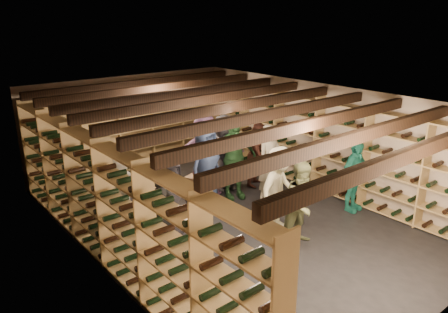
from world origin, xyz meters
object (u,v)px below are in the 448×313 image
at_px(person_6, 206,167).
at_px(person_12, 225,152).
at_px(crate_loose, 211,166).
at_px(person_1, 161,215).
at_px(person_8, 259,154).
at_px(crate_stack_left, 197,186).
at_px(person_11, 205,155).
at_px(person_7, 270,164).
at_px(crate_stack_right, 163,196).
at_px(person_0, 170,199).
at_px(person_4, 354,176).
at_px(person_9, 121,190).
at_px(person_3, 279,188).
at_px(person_2, 302,203).
at_px(person_10, 233,158).

bearing_deg(person_6, person_12, 13.73).
relative_size(crate_loose, person_1, 0.34).
distance_m(crate_loose, person_8, 1.68).
bearing_deg(person_6, crate_stack_left, 65.38).
bearing_deg(person_6, person_11, 40.41).
height_order(crate_loose, person_7, person_7).
relative_size(crate_stack_right, person_11, 0.28).
distance_m(crate_stack_left, person_0, 1.92).
height_order(person_0, person_7, person_7).
bearing_deg(person_4, person_9, 147.23).
relative_size(person_7, person_8, 1.13).
distance_m(crate_stack_right, person_3, 2.52).
bearing_deg(crate_stack_right, person_9, -164.02).
xyz_separation_m(crate_stack_right, person_4, (2.94, -2.57, 0.49)).
height_order(person_0, person_1, person_0).
bearing_deg(person_9, person_0, -39.15).
relative_size(person_2, person_8, 1.02).
bearing_deg(person_12, person_6, -139.28).
bearing_deg(person_8, person_11, 142.54).
bearing_deg(person_10, person_0, -145.34).
xyz_separation_m(crate_loose, person_8, (0.26, -1.53, 0.66)).
relative_size(person_9, person_12, 0.91).
relative_size(crate_stack_right, person_4, 0.35).
relative_size(person_11, person_12, 1.06).
relative_size(person_1, person_9, 0.94).
bearing_deg(crate_stack_left, person_6, -101.68).
bearing_deg(crate_stack_left, person_7, -47.76).
distance_m(person_7, person_10, 0.79).
bearing_deg(person_1, person_10, 6.25).
xyz_separation_m(crate_stack_left, person_9, (-1.95, -0.31, 0.54)).
height_order(person_4, person_11, person_11).
relative_size(person_3, person_12, 0.92).
bearing_deg(crate_stack_left, person_9, -171.07).
bearing_deg(person_10, person_1, -139.83).
xyz_separation_m(person_1, person_10, (2.47, 1.05, 0.17)).
bearing_deg(crate_stack_left, person_8, -11.88).
xyz_separation_m(person_0, person_8, (3.00, 0.85, -0.01)).
bearing_deg(person_8, person_0, 172.24).
xyz_separation_m(person_3, person_10, (0.26, 1.61, 0.11)).
height_order(person_0, person_3, person_3).
distance_m(person_2, person_10, 2.30).
relative_size(person_1, person_8, 0.99).
relative_size(person_0, person_3, 0.94).
distance_m(person_1, person_10, 2.69).
height_order(person_6, person_11, person_11).
bearing_deg(person_3, person_2, -112.72).
relative_size(person_0, person_4, 1.01).
height_order(crate_stack_right, crate_loose, crate_stack_right).
xyz_separation_m(person_3, person_8, (1.24, 1.81, -0.05)).
height_order(crate_stack_left, person_9, person_9).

